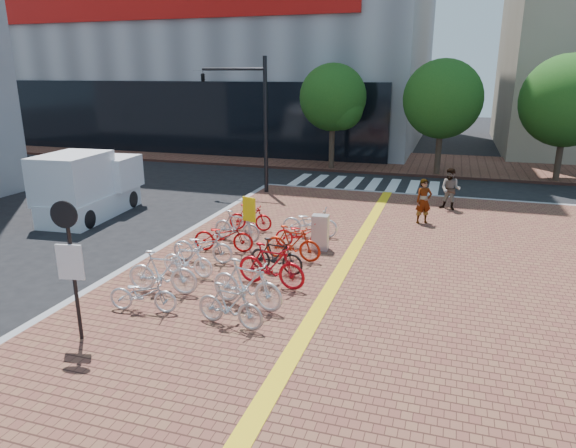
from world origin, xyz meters
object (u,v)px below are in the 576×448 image
(bike_10, at_px, (276,256))
(bike_12, at_px, (302,234))
(traffic_light_pole, at_px, (236,99))
(pedestrian_b, at_px, (450,189))
(bike_6, at_px, (250,218))
(bike_7, at_px, (230,305))
(bike_9, at_px, (271,265))
(bike_11, at_px, (293,243))
(utility_box, at_px, (320,232))
(yellow_sign, at_px, (249,214))
(bike_2, at_px, (188,260))
(bike_13, at_px, (310,222))
(bike_8, at_px, (247,284))
(bike_1, at_px, (162,272))
(bike_5, at_px, (237,226))
(notice_sign, at_px, (70,254))
(pedestrian_a, at_px, (424,201))
(bike_4, at_px, (224,236))
(box_truck, at_px, (88,186))
(bike_0, at_px, (143,294))
(bike_3, at_px, (203,246))

(bike_10, relative_size, bike_12, 0.96)
(traffic_light_pole, bearing_deg, pedestrian_b, -4.70)
(bike_6, xyz_separation_m, bike_7, (2.25, -6.84, 0.03))
(bike_9, distance_m, bike_12, 3.24)
(bike_11, bearing_deg, bike_6, 47.12)
(utility_box, bearing_deg, yellow_sign, -156.02)
(bike_2, height_order, bike_10, bike_10)
(bike_13, bearing_deg, bike_8, 175.40)
(bike_1, xyz_separation_m, bike_5, (0.13, 4.47, -0.05))
(notice_sign, bearing_deg, bike_11, 64.30)
(utility_box, bearing_deg, pedestrian_a, 54.27)
(yellow_sign, bearing_deg, bike_6, 111.10)
(bike_10, relative_size, pedestrian_b, 0.96)
(bike_1, distance_m, utility_box, 5.39)
(bike_4, relative_size, yellow_sign, 1.07)
(bike_4, xyz_separation_m, bike_12, (2.23, 1.08, -0.04))
(bike_11, relative_size, bike_12, 1.01)
(notice_sign, bearing_deg, bike_12, 68.56)
(box_truck, bearing_deg, bike_8, -33.44)
(bike_0, xyz_separation_m, bike_13, (2.20, 6.73, 0.07))
(bike_2, relative_size, bike_3, 0.83)
(bike_0, distance_m, pedestrian_b, 13.72)
(bike_0, distance_m, notice_sign, 2.21)
(bike_1, bearing_deg, box_truck, 43.49)
(pedestrian_b, height_order, notice_sign, notice_sign)
(bike_2, bearing_deg, bike_0, -176.45)
(bike_12, height_order, notice_sign, notice_sign)
(bike_12, height_order, pedestrian_b, pedestrian_b)
(bike_1, relative_size, notice_sign, 0.62)
(bike_1, distance_m, bike_11, 4.11)
(bike_9, distance_m, utility_box, 3.28)
(utility_box, bearing_deg, bike_7, -96.27)
(bike_11, bearing_deg, traffic_light_pole, 35.49)
(bike_7, bearing_deg, bike_2, 52.48)
(bike_3, xyz_separation_m, box_truck, (-6.83, 3.67, 0.59))
(bike_4, xyz_separation_m, pedestrian_a, (5.75, 5.14, 0.34))
(bike_13, height_order, pedestrian_b, pedestrian_b)
(bike_3, xyz_separation_m, bike_4, (0.18, 1.08, 0.01))
(bike_2, xyz_separation_m, utility_box, (2.92, 3.29, 0.10))
(bike_1, relative_size, bike_13, 0.98)
(bike_2, height_order, yellow_sign, yellow_sign)
(bike_9, relative_size, yellow_sign, 1.10)
(bike_0, xyz_separation_m, bike_9, (2.37, 2.31, 0.15))
(bike_6, distance_m, bike_13, 2.20)
(bike_7, distance_m, bike_10, 3.32)
(bike_3, height_order, bike_5, bike_5)
(bike_6, bearing_deg, bike_13, -96.60)
(pedestrian_a, xyz_separation_m, utility_box, (-2.91, -4.05, -0.27))
(bike_3, relative_size, notice_sign, 0.62)
(bike_1, bearing_deg, bike_11, -41.80)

